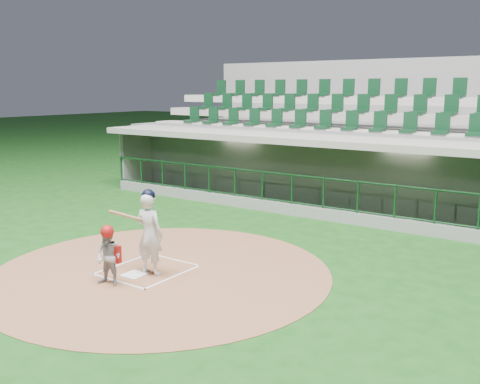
% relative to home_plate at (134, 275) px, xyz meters
% --- Properties ---
extents(ground, '(120.00, 120.00, 0.00)m').
position_rel_home_plate_xyz_m(ground, '(0.00, 0.70, -0.02)').
color(ground, '#124012').
rests_on(ground, ground).
extents(dirt_circle, '(7.20, 7.20, 0.01)m').
position_rel_home_plate_xyz_m(dirt_circle, '(0.30, 0.50, -0.02)').
color(dirt_circle, brown).
rests_on(dirt_circle, ground).
extents(home_plate, '(0.43, 0.43, 0.02)m').
position_rel_home_plate_xyz_m(home_plate, '(0.00, 0.00, 0.00)').
color(home_plate, silver).
rests_on(home_plate, dirt_circle).
extents(batter_box_chalk, '(1.55, 1.80, 0.01)m').
position_rel_home_plate_xyz_m(batter_box_chalk, '(0.00, 0.40, -0.00)').
color(batter_box_chalk, white).
rests_on(batter_box_chalk, ground).
extents(dugout_structure, '(16.40, 3.70, 3.00)m').
position_rel_home_plate_xyz_m(dugout_structure, '(0.08, 8.52, 0.94)').
color(dugout_structure, gray).
rests_on(dugout_structure, ground).
extents(seating_deck, '(17.00, 6.72, 5.15)m').
position_rel_home_plate_xyz_m(seating_deck, '(0.00, 11.61, 1.40)').
color(seating_deck, slate).
rests_on(seating_deck, ground).
extents(batter, '(0.87, 0.88, 1.81)m').
position_rel_home_plate_xyz_m(batter, '(0.22, 0.27, 0.90)').
color(batter, silver).
rests_on(batter, dirt_circle).
extents(catcher, '(0.63, 0.53, 1.22)m').
position_rel_home_plate_xyz_m(catcher, '(0.01, -0.66, 0.59)').
color(catcher, '#99999E').
rests_on(catcher, dirt_circle).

